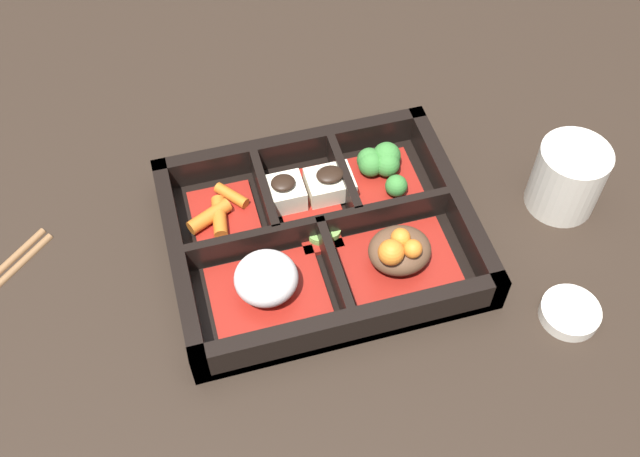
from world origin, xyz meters
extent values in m
plane|color=black|center=(0.00, 0.00, 0.00)|extent=(3.00, 3.00, 0.00)
cube|color=black|center=(0.00, 0.00, 0.01)|extent=(0.27, 0.22, 0.01)
cube|color=black|center=(0.00, -0.10, 0.02)|extent=(0.27, 0.01, 0.04)
cube|color=black|center=(0.00, 0.10, 0.02)|extent=(0.27, 0.01, 0.04)
cube|color=black|center=(-0.13, 0.00, 0.02)|extent=(0.01, 0.22, 0.04)
cube|color=black|center=(0.13, 0.00, 0.02)|extent=(0.01, 0.22, 0.04)
cube|color=black|center=(0.00, 0.00, 0.02)|extent=(0.24, 0.01, 0.04)
cube|color=black|center=(-0.04, -0.05, 0.02)|extent=(0.01, 0.09, 0.04)
cube|color=black|center=(0.04, -0.05, 0.02)|extent=(0.01, 0.09, 0.04)
cube|color=black|center=(0.00, 0.05, 0.02)|extent=(0.01, 0.10, 0.04)
cube|color=maroon|center=(-0.06, 0.05, 0.01)|extent=(0.10, 0.07, 0.01)
ellipsoid|color=brown|center=(-0.06, 0.05, 0.03)|extent=(0.06, 0.05, 0.03)
sphere|color=orange|center=(-0.06, 0.04, 0.05)|extent=(0.02, 0.02, 0.02)
sphere|color=orange|center=(-0.07, 0.06, 0.05)|extent=(0.02, 0.02, 0.02)
sphere|color=orange|center=(-0.05, 0.06, 0.05)|extent=(0.02, 0.02, 0.02)
cube|color=maroon|center=(0.06, 0.05, 0.01)|extent=(0.10, 0.07, 0.01)
ellipsoid|color=silver|center=(0.06, 0.05, 0.03)|extent=(0.05, 0.05, 0.04)
cube|color=maroon|center=(-0.08, -0.05, 0.01)|extent=(0.06, 0.07, 0.01)
sphere|color=#387A33|center=(-0.07, -0.06, 0.03)|extent=(0.02, 0.02, 0.02)
sphere|color=#387A33|center=(-0.07, -0.06, 0.03)|extent=(0.02, 0.02, 0.02)
sphere|color=#387A33|center=(-0.08, -0.06, 0.03)|extent=(0.03, 0.03, 0.03)
sphere|color=#387A33|center=(-0.08, -0.05, 0.03)|extent=(0.02, 0.02, 0.02)
sphere|color=#387A33|center=(-0.08, -0.03, 0.03)|extent=(0.02, 0.02, 0.02)
cube|color=maroon|center=(0.00, -0.05, 0.01)|extent=(0.06, 0.07, 0.01)
cube|color=beige|center=(-0.02, -0.05, 0.03)|extent=(0.04, 0.04, 0.02)
ellipsoid|color=black|center=(-0.02, -0.05, 0.04)|extent=(0.03, 0.02, 0.01)
cube|color=beige|center=(0.02, -0.05, 0.03)|extent=(0.04, 0.03, 0.02)
ellipsoid|color=black|center=(0.02, -0.05, 0.04)|extent=(0.02, 0.02, 0.01)
cube|color=maroon|center=(0.08, -0.05, 0.01)|extent=(0.06, 0.07, 0.01)
cylinder|color=#D1661E|center=(0.07, -0.06, 0.02)|extent=(0.03, 0.03, 0.01)
cylinder|color=#D1661E|center=(0.09, -0.04, 0.02)|extent=(0.04, 0.03, 0.01)
cylinder|color=#D1661E|center=(0.08, -0.04, 0.02)|extent=(0.02, 0.04, 0.01)
cube|color=maroon|center=(0.00, 0.00, 0.01)|extent=(0.04, 0.04, 0.01)
cylinder|color=#75A84C|center=(0.00, 0.00, 0.02)|extent=(0.02, 0.02, 0.01)
cylinder|color=#75A84C|center=(0.00, 0.00, 0.02)|extent=(0.02, 0.02, 0.00)
cylinder|color=#75A84C|center=(-0.01, 0.00, 0.02)|extent=(0.02, 0.02, 0.01)
cylinder|color=#75A84C|center=(-0.01, -0.01, 0.02)|extent=(0.02, 0.02, 0.01)
cylinder|color=beige|center=(-0.24, 0.01, 0.03)|extent=(0.07, 0.07, 0.07)
cylinder|color=#597A38|center=(-0.24, 0.01, 0.07)|extent=(0.05, 0.05, 0.01)
cylinder|color=beige|center=(-0.19, 0.13, 0.01)|extent=(0.05, 0.05, 0.01)
cylinder|color=black|center=(-0.19, 0.13, 0.01)|extent=(0.04, 0.04, 0.00)
camera|label=1|loc=(0.11, 0.39, 0.57)|focal=42.00mm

